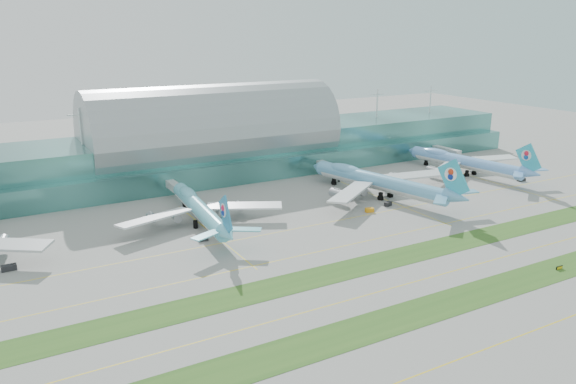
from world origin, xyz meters
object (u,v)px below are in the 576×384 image
terminal (213,145)px  airliner_c (377,180)px  airliner_b (199,208)px  taxiway_sign_east (559,268)px  airliner_d (464,161)px

terminal → airliner_c: size_ratio=4.25×
terminal → airliner_b: 74.98m
terminal → airliner_b: (-32.88, -66.87, -8.34)m
airliner_b → taxiway_sign_east: size_ratio=26.61×
airliner_b → airliner_d: 138.74m
airliner_b → taxiway_sign_east: airliner_b is taller
airliner_d → airliner_b: bearing=174.3°
terminal → taxiway_sign_east: size_ratio=130.45×
airliner_d → taxiway_sign_east: (-61.19, -96.54, -5.73)m
airliner_b → terminal: bearing=68.8°
terminal → airliner_c: (44.87, -70.64, -7.36)m
airliner_b → taxiway_sign_east: 119.14m
terminal → taxiway_sign_east: terminal is taller
terminal → airliner_b: terminal is taller
airliner_b → airliner_d: airliner_d is taller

